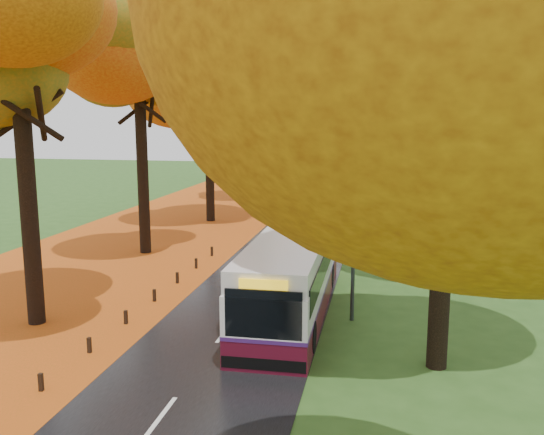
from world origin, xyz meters
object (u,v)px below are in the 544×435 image
(car_white, at_px, (296,196))
(car_dark, at_px, (304,187))
(streetlamp_mid, at_px, (368,153))
(streetlamp_far, at_px, (375,141))
(streetlamp_near, at_px, (348,192))
(car_silver, at_px, (303,189))
(bus, at_px, (292,271))

(car_white, height_order, car_dark, car_white)
(streetlamp_mid, bearing_deg, car_white, 135.40)
(car_dark, bearing_deg, streetlamp_far, 57.85)
(streetlamp_near, xyz_separation_m, car_dark, (-6.30, 34.05, -4.06))
(streetlamp_near, distance_m, car_silver, 33.90)
(streetlamp_near, bearing_deg, car_silver, 100.78)
(bus, bearing_deg, car_silver, 96.76)
(streetlamp_mid, bearing_deg, bus, -95.42)
(streetlamp_near, xyz_separation_m, streetlamp_mid, (0.00, 22.00, 0.00))
(bus, bearing_deg, streetlamp_far, 86.63)
(streetlamp_mid, relative_size, car_silver, 2.11)
(streetlamp_near, relative_size, streetlamp_far, 1.00)
(car_white, relative_size, car_silver, 0.98)
(streetlamp_far, relative_size, car_silver, 2.11)
(car_dark, bearing_deg, streetlamp_mid, -62.24)
(streetlamp_near, xyz_separation_m, bus, (-2.04, 0.50, -3.13))
(streetlamp_near, relative_size, car_silver, 2.11)
(bus, bearing_deg, streetlamp_near, -14.43)
(car_silver, bearing_deg, streetlamp_near, -78.85)
(streetlamp_mid, bearing_deg, streetlamp_far, 90.00)
(car_white, bearing_deg, car_silver, 109.92)
(bus, relative_size, car_dark, 2.63)
(streetlamp_mid, relative_size, car_white, 2.16)
(car_silver, bearing_deg, streetlamp_far, 60.45)
(streetlamp_far, relative_size, car_white, 2.16)
(car_dark, bearing_deg, bus, -82.59)
(streetlamp_far, distance_m, car_white, 17.55)
(streetlamp_mid, distance_m, car_dark, 14.19)
(car_dark, bearing_deg, streetlamp_near, -79.35)
(streetlamp_far, bearing_deg, car_dark, -122.33)
(streetlamp_near, xyz_separation_m, car_white, (-6.16, 28.08, -4.04))
(car_dark, bearing_deg, car_silver, -89.82)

